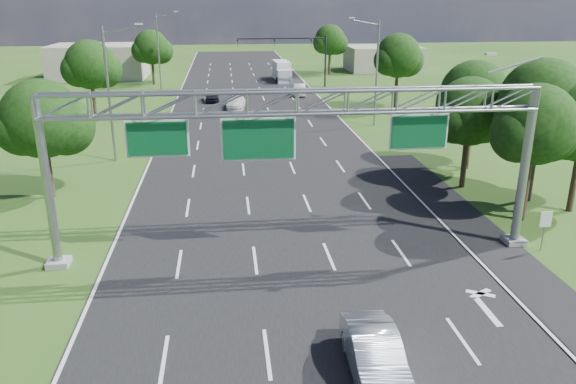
{
  "coord_description": "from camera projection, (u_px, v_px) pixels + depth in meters",
  "views": [
    {
      "loc": [
        -2.95,
        -12.83,
        11.97
      ],
      "look_at": [
        -0.02,
        13.19,
        2.82
      ],
      "focal_mm": 35.0,
      "sensor_mm": 36.0,
      "label": 1
    }
  ],
  "objects": [
    {
      "name": "building_right",
      "position": [
        383.0,
        58.0,
        95.09
      ],
      "size": [
        12.0,
        9.0,
        4.0
      ],
      "primitive_type": "cube",
      "color": "gray",
      "rests_on": "ground"
    },
    {
      "name": "streetlight_l_near",
      "position": [
        111.0,
        88.0,
        41.4
      ],
      "size": [
        2.97,
        0.22,
        10.16
      ],
      "color": "gray",
      "rests_on": "ground"
    },
    {
      "name": "road",
      "position": [
        265.0,
        156.0,
        44.44
      ],
      "size": [
        18.0,
        180.0,
        0.02
      ],
      "primitive_type": "cube",
      "color": "black",
      "rests_on": "ground"
    },
    {
      "name": "tree_verge_lb",
      "position": [
        91.0,
        67.0,
        55.07
      ],
      "size": [
        5.76,
        4.8,
        8.06
      ],
      "color": "#2D2116",
      "rests_on": "ground"
    },
    {
      "name": "tree_verge_lc",
      "position": [
        152.0,
        49.0,
        78.99
      ],
      "size": [
        5.76,
        4.8,
        7.62
      ],
      "color": "#2D2116",
      "rests_on": "ground"
    },
    {
      "name": "car_queue_d",
      "position": [
        299.0,
        90.0,
        71.45
      ],
      "size": [
        1.93,
        4.42,
        1.41
      ],
      "primitive_type": "imported",
      "rotation": [
        0.0,
        0.0,
        -0.1
      ],
      "color": "silver",
      "rests_on": "ground"
    },
    {
      "name": "tree_verge_la",
      "position": [
        44.0,
        122.0,
        33.93
      ],
      "size": [
        5.76,
        4.8,
        7.4
      ],
      "color": "#2D2116",
      "rests_on": "ground"
    },
    {
      "name": "tree_verge_rd",
      "position": [
        399.0,
        58.0,
        61.2
      ],
      "size": [
        5.76,
        4.8,
        8.28
      ],
      "color": "#2D2116",
      "rests_on": "ground"
    },
    {
      "name": "road_flare",
      "position": [
        473.0,
        229.0,
        30.5
      ],
      "size": [
        3.0,
        30.0,
        0.02
      ],
      "primitive_type": "cube",
      "color": "black",
      "rests_on": "ground"
    },
    {
      "name": "car_queue_a",
      "position": [
        236.0,
        102.0,
        63.3
      ],
      "size": [
        2.42,
        4.87,
        1.36
      ],
      "primitive_type": "imported",
      "rotation": [
        0.0,
        0.0,
        -0.11
      ],
      "color": "white",
      "rests_on": "ground"
    },
    {
      "name": "sign_gantry",
      "position": [
        299.0,
        115.0,
        25.31
      ],
      "size": [
        23.5,
        1.0,
        9.56
      ],
      "color": "gray",
      "rests_on": "ground"
    },
    {
      "name": "silver_sedan",
      "position": [
        375.0,
        356.0,
        18.51
      ],
      "size": [
        1.75,
        4.69,
        1.53
      ],
      "primitive_type": "imported",
      "rotation": [
        0.0,
        0.0,
        -0.03
      ],
      "color": "silver",
      "rests_on": "ground"
    },
    {
      "name": "tree_verge_re",
      "position": [
        330.0,
        41.0,
        89.27
      ],
      "size": [
        5.76,
        4.8,
        7.84
      ],
      "color": "#2D2116",
      "rests_on": "ground"
    },
    {
      "name": "building_left",
      "position": [
        99.0,
        61.0,
        86.31
      ],
      "size": [
        14.0,
        10.0,
        5.0
      ],
      "primitive_type": "cube",
      "color": "gray",
      "rests_on": "ground"
    },
    {
      "name": "streetlight_l_far",
      "position": [
        160.0,
        47.0,
        74.23
      ],
      "size": [
        2.97,
        0.22,
        10.16
      ],
      "color": "gray",
      "rests_on": "ground"
    },
    {
      "name": "traffic_signal",
      "position": [
        300.0,
        49.0,
        76.35
      ],
      "size": [
        12.21,
        0.24,
        7.0
      ],
      "color": "black",
      "rests_on": "ground"
    },
    {
      "name": "regulatory_sign",
      "position": [
        545.0,
        223.0,
        27.4
      ],
      "size": [
        0.6,
        0.08,
        2.1
      ],
      "color": "gray",
      "rests_on": "ground"
    },
    {
      "name": "car_queue_c",
      "position": [
        212.0,
        96.0,
        67.34
      ],
      "size": [
        1.81,
        4.03,
        1.35
      ],
      "primitive_type": "imported",
      "rotation": [
        0.0,
        0.0,
        0.06
      ],
      "color": "black",
      "rests_on": "ground"
    },
    {
      "name": "tree_cluster_right",
      "position": [
        519.0,
        112.0,
        34.1
      ],
      "size": [
        9.91,
        14.6,
        8.68
      ],
      "color": "#2D2116",
      "rests_on": "ground"
    },
    {
      "name": "streetlight_r_mid",
      "position": [
        375.0,
        68.0,
        53.17
      ],
      "size": [
        2.97,
        0.22,
        10.16
      ],
      "color": "gray",
      "rests_on": "ground"
    },
    {
      "name": "ground",
      "position": [
        265.0,
        156.0,
        44.44
      ],
      "size": [
        220.0,
        220.0,
        0.0
      ],
      "primitive_type": "plane",
      "color": "#264F17",
      "rests_on": "ground"
    },
    {
      "name": "box_truck",
      "position": [
        282.0,
        71.0,
        83.95
      ],
      "size": [
        2.4,
        7.43,
        2.78
      ],
      "rotation": [
        0.0,
        0.0,
        0.05
      ],
      "color": "silver",
      "rests_on": "ground"
    }
  ]
}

